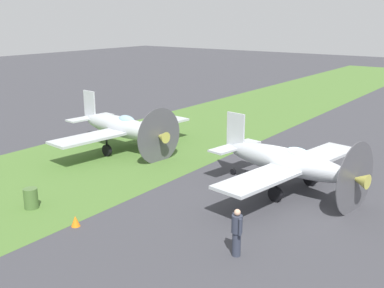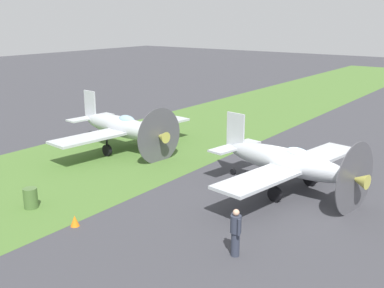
{
  "view_description": "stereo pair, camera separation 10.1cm",
  "coord_description": "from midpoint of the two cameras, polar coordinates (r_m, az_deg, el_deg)",
  "views": [
    {
      "loc": [
        18.93,
        8.06,
        8.03
      ],
      "look_at": [
        -0.78,
        -6.28,
        1.32
      ],
      "focal_mm": 43.71,
      "sensor_mm": 36.0,
      "label": 1
    },
    {
      "loc": [
        18.87,
        8.14,
        8.03
      ],
      "look_at": [
        -0.78,
        -6.28,
        1.32
      ],
      "focal_mm": 43.71,
      "sensor_mm": 36.0,
      "label": 2
    }
  ],
  "objects": [
    {
      "name": "airplane_lead",
      "position": [
        22.22,
        11.81,
        -2.18
      ],
      "size": [
        9.74,
        7.75,
        3.45
      ],
      "rotation": [
        0.0,
        0.0,
        -0.16
      ],
      "color": "#B2B7BC",
      "rests_on": "ground"
    },
    {
      "name": "runway_marker_cone",
      "position": [
        19.21,
        -13.96,
        -9.08
      ],
      "size": [
        0.36,
        0.36,
        0.44
      ],
      "primitive_type": "cone",
      "color": "orange",
      "rests_on": "ground"
    },
    {
      "name": "ground_plane",
      "position": [
        22.08,
        12.24,
        -6.3
      ],
      "size": [
        160.0,
        160.0,
        0.0
      ],
      "primitive_type": "plane",
      "color": "#38383D"
    },
    {
      "name": "airplane_wingman",
      "position": [
        28.88,
        -8.41,
        2.08
      ],
      "size": [
        9.82,
        7.79,
        3.48
      ],
      "rotation": [
        0.0,
        0.0,
        -0.12
      ],
      "color": "#B2B7BC",
      "rests_on": "ground"
    },
    {
      "name": "grass_verge",
      "position": [
        28.26,
        -9.1,
        -1.3
      ],
      "size": [
        120.0,
        11.0,
        0.01
      ],
      "primitive_type": "cube",
      "color": "#476B2D",
      "rests_on": "ground"
    },
    {
      "name": "fuel_drum",
      "position": [
        21.36,
        -18.97,
        -6.26
      ],
      "size": [
        0.6,
        0.6,
        0.9
      ],
      "primitive_type": "cylinder",
      "color": "#476633",
      "rests_on": "ground"
    },
    {
      "name": "ground_crew_chief",
      "position": [
        16.3,
        5.53,
        -10.58
      ],
      "size": [
        0.41,
        0.53,
        1.73
      ],
      "rotation": [
        0.0,
        0.0,
        4.1
      ],
      "color": "#2D3342",
      "rests_on": "ground"
    }
  ]
}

